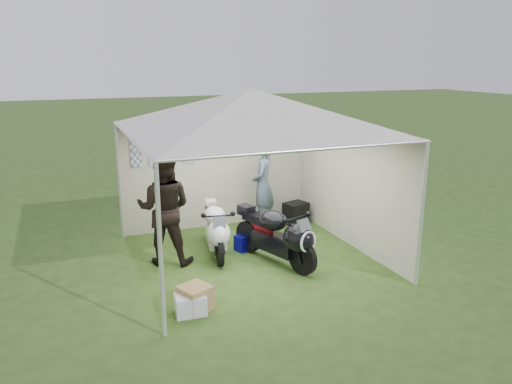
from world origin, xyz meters
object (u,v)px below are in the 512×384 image
at_px(motorcycle_white, 216,228).
at_px(crate_0, 191,304).
at_px(motorcycle_black, 279,235).
at_px(canopy_tent, 251,114).
at_px(crate_1, 195,298).
at_px(person_dark_jacket, 164,208).
at_px(person_blue_jacket, 263,185).
at_px(equipment_box, 296,213).
at_px(paddock_stand, 246,242).

relative_size(motorcycle_white, crate_0, 4.22).
distance_m(motorcycle_black, crate_0, 2.23).
relative_size(motorcycle_white, motorcycle_black, 0.95).
bearing_deg(canopy_tent, crate_1, -133.84).
xyz_separation_m(canopy_tent, person_dark_jacket, (-1.46, 0.35, -1.59)).
distance_m(canopy_tent, motorcycle_black, 2.11).
bearing_deg(motorcycle_white, crate_1, -105.01).
relative_size(canopy_tent, motorcycle_white, 3.16).
bearing_deg(person_blue_jacket, crate_1, -7.53).
xyz_separation_m(canopy_tent, person_blue_jacket, (0.81, 1.40, -1.64)).
relative_size(motorcycle_white, person_blue_jacket, 0.96).
bearing_deg(equipment_box, person_dark_jacket, -160.80).
bearing_deg(equipment_box, crate_0, -136.08).
relative_size(motorcycle_white, paddock_stand, 4.57).
bearing_deg(motorcycle_black, person_dark_jacket, 137.02).
height_order(canopy_tent, person_blue_jacket, canopy_tent).
relative_size(person_blue_jacket, equipment_box, 3.97).
relative_size(motorcycle_white, crate_1, 4.50).
relative_size(motorcycle_white, equipment_box, 3.80).
distance_m(person_dark_jacket, crate_1, 2.03).
relative_size(paddock_stand, crate_1, 0.98).
bearing_deg(person_dark_jacket, person_blue_jacket, -130.35).
bearing_deg(motorcycle_black, paddock_stand, 90.00).
bearing_deg(person_blue_jacket, person_dark_jacket, -34.94).
relative_size(motorcycle_black, equipment_box, 4.00).
xyz_separation_m(canopy_tent, paddock_stand, (0.04, 0.39, -2.43)).
bearing_deg(person_dark_jacket, motorcycle_white, -153.18).
xyz_separation_m(person_dark_jacket, crate_1, (0.02, -1.86, -0.81)).
height_order(canopy_tent, motorcycle_white, canopy_tent).
xyz_separation_m(canopy_tent, crate_1, (-1.44, -1.50, -2.40)).
distance_m(motorcycle_white, person_dark_jacket, 1.05).
bearing_deg(canopy_tent, motorcycle_white, 144.51).
height_order(person_dark_jacket, person_blue_jacket, person_dark_jacket).
bearing_deg(canopy_tent, person_blue_jacket, 60.01).
height_order(motorcycle_black, crate_1, motorcycle_black).
distance_m(paddock_stand, equipment_box, 1.85).
height_order(motorcycle_white, equipment_box, motorcycle_white).
height_order(canopy_tent, person_dark_jacket, canopy_tent).
xyz_separation_m(canopy_tent, motorcycle_black, (0.33, -0.45, -2.04)).
distance_m(canopy_tent, crate_0, 3.29).
xyz_separation_m(motorcycle_black, crate_0, (-1.87, -1.15, -0.40)).
xyz_separation_m(motorcycle_black, equipment_box, (1.26, 1.86, -0.30)).
xyz_separation_m(paddock_stand, crate_0, (-1.58, -1.99, -0.01)).
bearing_deg(crate_1, canopy_tent, 46.16).
bearing_deg(person_dark_jacket, motorcycle_black, -179.17).
relative_size(person_dark_jacket, crate_0, 4.66).
bearing_deg(person_dark_jacket, crate_1, 115.37).
distance_m(motorcycle_white, crate_0, 2.25).
distance_m(person_blue_jacket, equipment_box, 1.05).
distance_m(person_dark_jacket, crate_0, 2.13).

